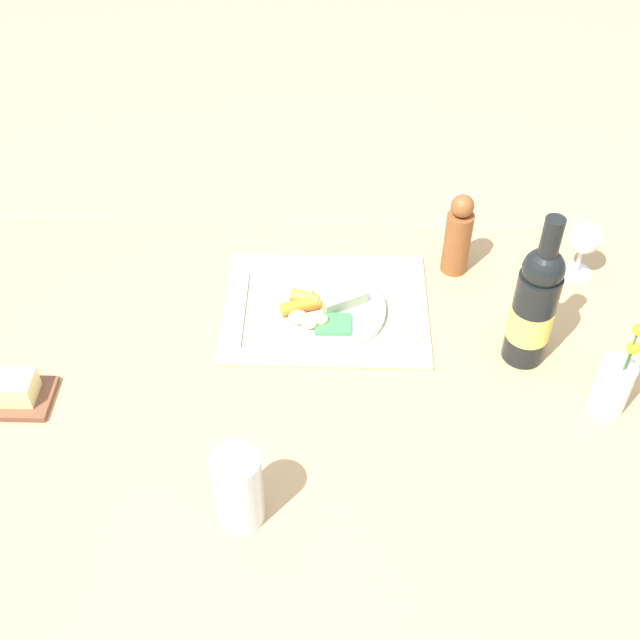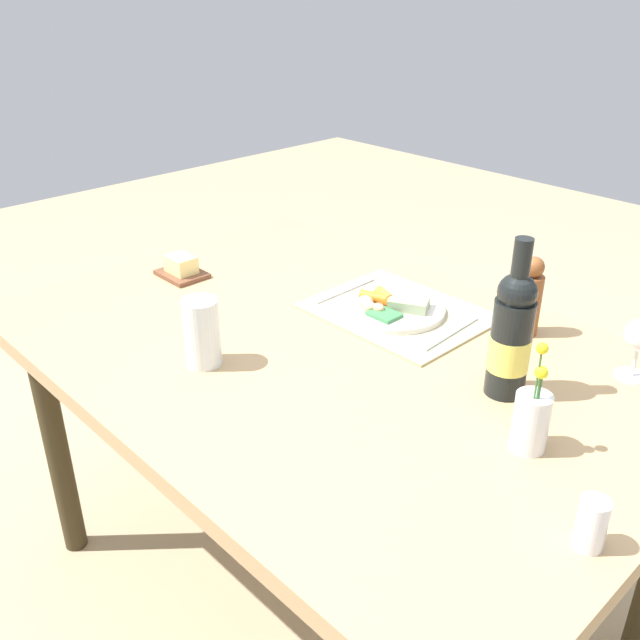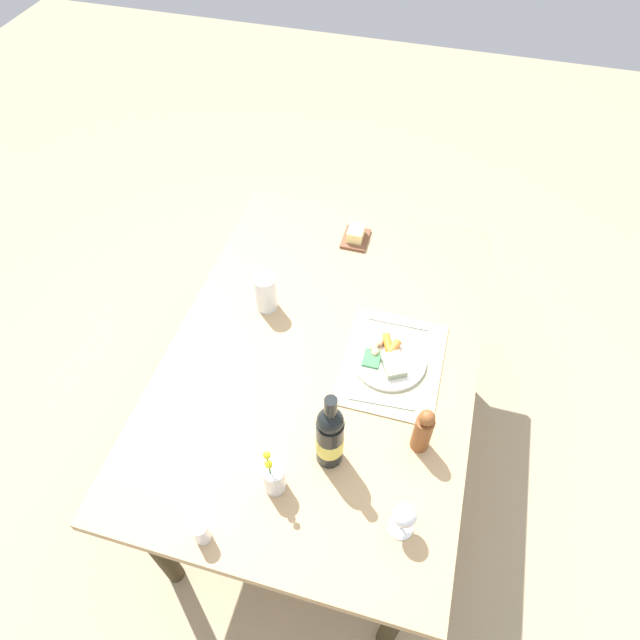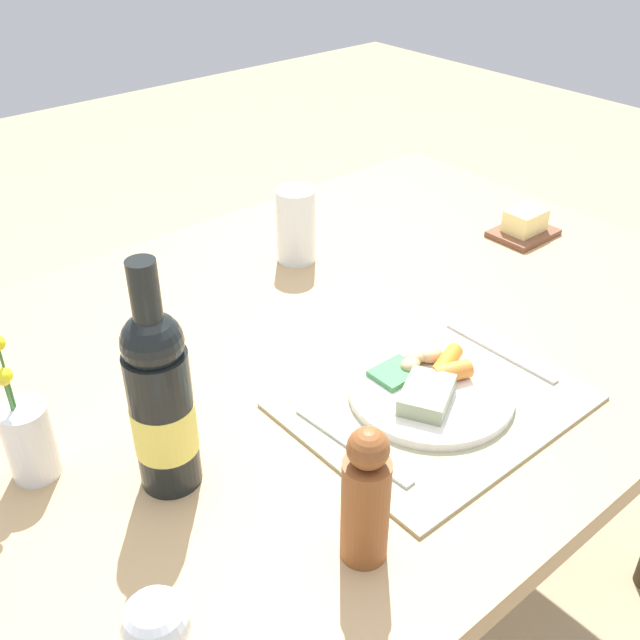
# 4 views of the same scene
# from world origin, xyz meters

# --- Properties ---
(ground_plane) EXTENTS (8.00, 8.00, 0.00)m
(ground_plane) POSITION_xyz_m (0.00, 0.00, 0.00)
(ground_plane) COLOR tan
(dining_table) EXTENTS (1.49, 1.02, 0.77)m
(dining_table) POSITION_xyz_m (0.00, 0.00, 0.69)
(dining_table) COLOR tan
(dining_table) RESTS_ON ground_plane
(placemat) EXTENTS (0.41, 0.32, 0.01)m
(placemat) POSITION_xyz_m (0.01, -0.23, 0.77)
(placemat) COLOR tan
(placemat) RESTS_ON dining_table
(dinner_plate) EXTENTS (0.24, 0.24, 0.04)m
(dinner_plate) POSITION_xyz_m (0.01, -0.22, 0.79)
(dinner_plate) COLOR white
(dinner_plate) RESTS_ON placemat
(fork) EXTENTS (0.03, 0.21, 0.00)m
(fork) POSITION_xyz_m (-0.15, -0.23, 0.78)
(fork) COLOR silver
(fork) RESTS_ON placemat
(knife) EXTENTS (0.02, 0.21, 0.00)m
(knife) POSITION_xyz_m (0.18, -0.22, 0.78)
(knife) COLOR silver
(knife) RESTS_ON placemat
(butter_dish) EXTENTS (0.13, 0.10, 0.06)m
(butter_dish) POSITION_xyz_m (0.56, 0.02, 0.79)
(butter_dish) COLOR brown
(butter_dish) RESTS_ON dining_table
(salt_shaker) EXTENTS (0.04, 0.04, 0.08)m
(salt_shaker) POSITION_xyz_m (-0.68, 0.15, 0.81)
(salt_shaker) COLOR white
(salt_shaker) RESTS_ON dining_table
(pepper_mill) EXTENTS (0.05, 0.05, 0.19)m
(pepper_mill) POSITION_xyz_m (-0.26, -0.36, 0.86)
(pepper_mill) COLOR brown
(pepper_mill) RESTS_ON dining_table
(wine_bottle) EXTENTS (0.08, 0.08, 0.32)m
(wine_bottle) POSITION_xyz_m (-0.36, -0.12, 0.90)
(wine_bottle) COLOR black
(wine_bottle) RESTS_ON dining_table
(flower_vase) EXTENTS (0.06, 0.06, 0.21)m
(flower_vase) POSITION_xyz_m (-0.49, 0.01, 0.83)
(flower_vase) COLOR silver
(flower_vase) RESTS_ON dining_table
(water_tumbler) EXTENTS (0.08, 0.08, 0.15)m
(water_tumbler) POSITION_xyz_m (0.13, 0.24, 0.83)
(water_tumbler) COLOR silver
(water_tumbler) RESTS_ON dining_table
(wine_glass) EXTENTS (0.07, 0.07, 0.13)m
(wine_glass) POSITION_xyz_m (-0.51, -0.36, 0.86)
(wine_glass) COLOR white
(wine_glass) RESTS_ON dining_table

